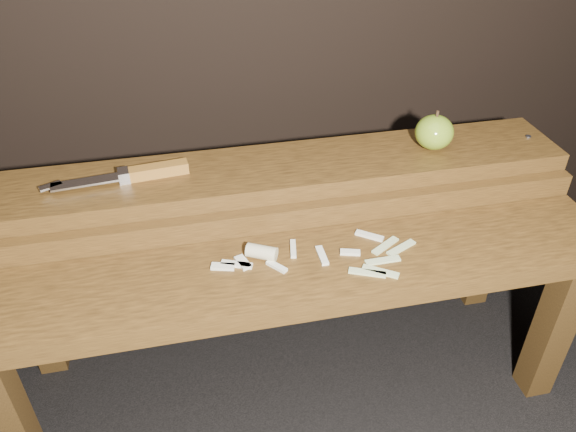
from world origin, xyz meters
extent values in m
plane|color=black|center=(0.00, 0.00, 0.00)|extent=(60.00, 60.00, 0.00)
cube|color=#38230E|center=(-0.54, -0.10, 0.19)|extent=(0.06, 0.06, 0.38)
cube|color=#38230E|center=(0.54, -0.10, 0.19)|extent=(0.06, 0.06, 0.38)
cube|color=#482E11|center=(0.00, -0.05, 0.40)|extent=(1.20, 0.20, 0.04)
cube|color=#38230E|center=(-0.54, 0.20, 0.23)|extent=(0.06, 0.06, 0.46)
cube|color=#38230E|center=(0.54, 0.20, 0.23)|extent=(0.06, 0.06, 0.46)
cube|color=#482E11|center=(0.00, 0.07, 0.44)|extent=(1.20, 0.02, 0.05)
cube|color=#482E11|center=(0.00, 0.17, 0.48)|extent=(1.20, 0.18, 0.04)
cylinder|color=slate|center=(0.56, 0.17, 0.50)|extent=(0.01, 0.01, 0.00)
ellipsoid|color=olive|center=(0.33, 0.17, 0.54)|extent=(0.08, 0.08, 0.07)
cylinder|color=#382314|center=(0.33, 0.17, 0.58)|extent=(0.01, 0.01, 0.01)
cube|color=#935D20|center=(-0.23, 0.18, 0.51)|extent=(0.11, 0.04, 0.02)
cube|color=silver|center=(-0.30, 0.17, 0.51)|extent=(0.02, 0.03, 0.02)
cube|color=silver|center=(-0.37, 0.16, 0.51)|extent=(0.12, 0.04, 0.00)
cube|color=silver|center=(-0.43, 0.16, 0.51)|extent=(0.04, 0.03, 0.00)
cube|color=beige|center=(-0.10, -0.02, 0.42)|extent=(0.03, 0.04, 0.01)
cube|color=beige|center=(-0.14, -0.03, 0.42)|extent=(0.04, 0.03, 0.01)
cube|color=beige|center=(0.04, -0.04, 0.42)|extent=(0.01, 0.05, 0.01)
cube|color=beige|center=(0.15, 0.00, 0.42)|extent=(0.05, 0.04, 0.01)
cube|color=beige|center=(-0.04, -0.05, 0.42)|extent=(0.04, 0.04, 0.01)
cube|color=beige|center=(0.09, -0.04, 0.42)|extent=(0.04, 0.02, 0.01)
cube|color=beige|center=(0.00, -0.01, 0.42)|extent=(0.02, 0.05, 0.01)
cube|color=beige|center=(-0.11, -0.03, 0.42)|extent=(0.06, 0.03, 0.01)
cylinder|color=#C9BB8C|center=(-0.06, -0.02, 0.43)|extent=(0.06, 0.05, 0.03)
cube|color=#BCC988|center=(0.15, -0.07, 0.42)|extent=(0.07, 0.01, 0.00)
cube|color=#BCC988|center=(0.13, -0.10, 0.42)|extent=(0.06, 0.05, 0.00)
cube|color=#BCC988|center=(0.19, -0.04, 0.42)|extent=(0.06, 0.04, 0.00)
cube|color=#BCC988|center=(0.11, -0.10, 0.42)|extent=(0.07, 0.04, 0.00)
cube|color=#BCC988|center=(0.16, -0.03, 0.42)|extent=(0.06, 0.05, 0.00)
camera|label=1|loc=(-0.18, -0.79, 1.07)|focal=35.00mm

